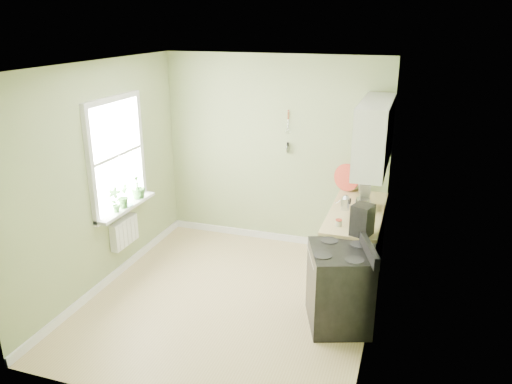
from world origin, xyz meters
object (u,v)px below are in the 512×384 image
(stand_mixer, at_px, (364,197))
(kettle, at_px, (345,203))
(coffee_maker, at_px, (362,221))
(stove, at_px, (339,287))

(stand_mixer, distance_m, kettle, 0.23)
(stand_mixer, height_order, kettle, stand_mixer)
(kettle, relative_size, coffee_maker, 0.53)
(stove, xyz_separation_m, stand_mixer, (0.08, 1.16, 0.63))
(stand_mixer, xyz_separation_m, kettle, (-0.21, -0.08, -0.07))
(stove, xyz_separation_m, kettle, (-0.13, 1.08, 0.56))
(stove, relative_size, kettle, 5.40)
(stand_mixer, bearing_deg, kettle, -159.85)
(stand_mixer, bearing_deg, stove, -93.90)
(stove, bearing_deg, kettle, 96.89)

